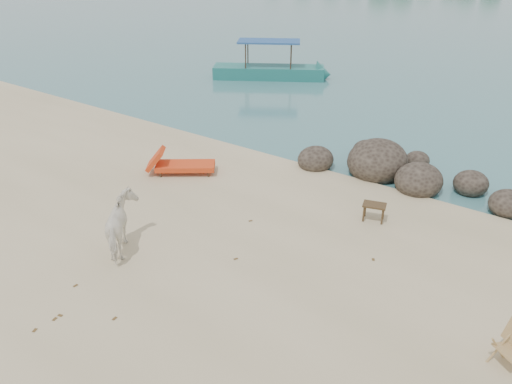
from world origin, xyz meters
TOP-DOWN VIEW (x-y plane):
  - boulders at (1.08, 6.75)m, footprint 6.41×2.90m
  - cow at (-2.25, -0.46)m, footprint 1.51×1.52m
  - side_table at (1.69, 3.99)m, footprint 0.63×0.50m
  - lounge_chair at (-4.00, 3.37)m, footprint 2.17×1.89m
  - boat_near at (-8.63, 14.43)m, footprint 6.01×4.39m
  - dead_leaves at (-0.88, -0.13)m, footprint 7.76×7.26m

SIDE VIEW (x-z plane):
  - dead_leaves at x=-0.88m, z-range 0.00..0.00m
  - side_table at x=1.69m, z-range 0.00..0.45m
  - boulders at x=1.08m, z-range -0.42..0.90m
  - lounge_chair at x=-4.00m, z-range 0.00..0.65m
  - cow at x=-2.25m, z-range 0.00..1.24m
  - boat_near at x=-8.63m, z-range 0.00..3.01m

